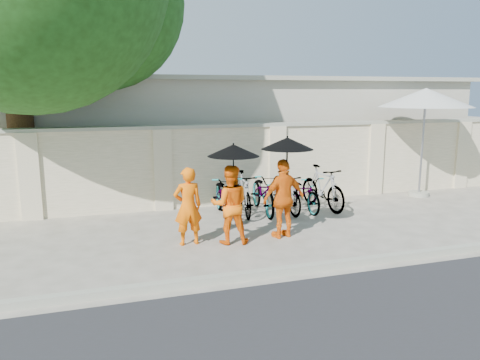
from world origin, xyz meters
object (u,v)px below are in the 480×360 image
object	(u,v)px
monk_center	(230,205)
monk_left	(188,206)
patio_umbrella	(426,99)
monk_right	(284,199)

from	to	relation	value
monk_center	monk_left	bearing A→B (deg)	1.14
patio_umbrella	monk_left	bearing A→B (deg)	-162.50
monk_center	monk_right	bearing A→B (deg)	-165.92
monk_left	patio_umbrella	world-z (taller)	patio_umbrella
monk_left	patio_umbrella	size ratio (longest dim) A/B	0.50
monk_right	monk_left	bearing A→B (deg)	-15.02
monk_right	patio_umbrella	size ratio (longest dim) A/B	0.53
monk_center	patio_umbrella	xyz separation A→B (m)	(6.25, 2.38, 1.93)
monk_right	patio_umbrella	bearing A→B (deg)	-166.62
monk_left	monk_right	world-z (taller)	monk_right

